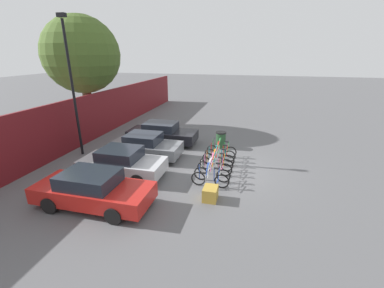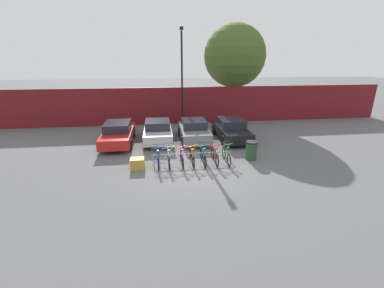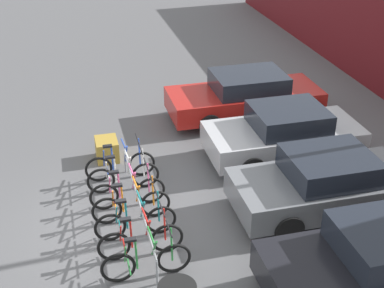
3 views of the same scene
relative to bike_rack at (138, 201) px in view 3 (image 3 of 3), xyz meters
name	(u,v)px [view 3 (image 3 of 3)]	position (x,y,z in m)	size (l,w,h in m)	color
ground_plane	(109,228)	(0.12, -0.68, -0.49)	(120.00, 120.00, 0.00)	#59595B
bike_rack	(138,201)	(0.00, 0.00, 0.00)	(4.15, 0.04, 0.57)	gray
bicycle_blue	(120,165)	(-1.80, -0.15, -0.11)	(0.68, 1.71, 1.05)	black
bicycle_white	(123,176)	(-1.26, -0.15, -0.11)	(0.68, 1.71, 1.05)	black
bicycle_pink	(128,192)	(-0.58, -0.15, -0.11)	(0.68, 1.71, 1.05)	black
bicycle_orange	(131,205)	(-0.04, -0.15, -0.11)	(0.68, 1.71, 1.05)	black
bicycle_teal	(136,222)	(0.55, -0.15, -0.11)	(0.68, 1.71, 1.05)	black
bicycle_red	(141,240)	(1.18, -0.15, -0.11)	(0.68, 1.71, 1.05)	black
bicycle_green	(146,261)	(1.80, -0.15, -0.11)	(0.68, 1.71, 1.05)	black
car_red	(245,96)	(-4.35, 3.93, 0.20)	(1.91, 4.51, 1.40)	red
car_silver	(284,134)	(-1.79, 4.09, 0.20)	(1.91, 3.95, 1.40)	#B7B7BC
car_grey	(324,184)	(0.63, 3.99, 0.20)	(1.91, 3.96, 1.40)	slate
cargo_crate	(107,149)	(-2.85, -0.36, -0.22)	(0.70, 0.56, 0.55)	#B28C33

